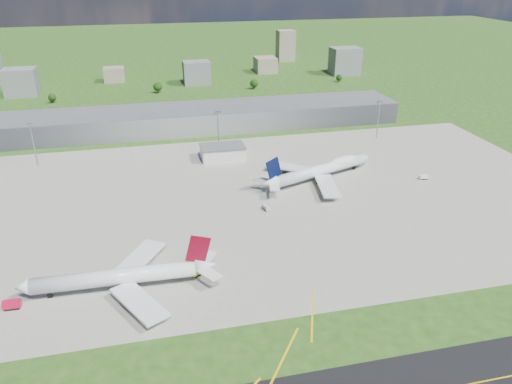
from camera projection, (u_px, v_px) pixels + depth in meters
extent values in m
plane|color=#264816|center=(197.00, 135.00, 350.35)|extent=(1400.00, 1400.00, 0.00)
cube|color=gray|center=(242.00, 200.00, 255.24)|extent=(360.00, 190.00, 0.08)
cube|color=gray|center=(194.00, 119.00, 360.43)|extent=(300.00, 42.00, 15.00)
cube|color=silver|center=(223.00, 153.00, 306.56)|extent=(26.00, 16.00, 8.00)
cylinder|color=gray|center=(34.00, 145.00, 293.56)|extent=(0.70, 0.70, 25.00)
cube|color=gray|center=(30.00, 124.00, 288.17)|extent=(3.50, 2.00, 1.20)
cylinder|color=gray|center=(218.00, 132.00, 316.23)|extent=(0.70, 0.70, 25.00)
cube|color=gray|center=(218.00, 112.00, 310.84)|extent=(3.50, 2.00, 1.20)
cylinder|color=gray|center=(378.00, 121.00, 338.89)|extent=(0.70, 0.70, 25.00)
cube|color=gray|center=(380.00, 102.00, 333.50)|extent=(3.50, 2.00, 1.20)
cylinder|color=white|center=(115.00, 277.00, 183.18)|extent=(59.10, 7.60, 6.10)
cone|color=white|center=(22.00, 288.00, 177.31)|extent=(5.24, 6.23, 6.10)
cone|color=white|center=(206.00, 265.00, 188.99)|extent=(8.29, 6.30, 6.10)
cube|color=#9E0816|center=(110.00, 282.00, 183.61)|extent=(48.39, 3.73, 1.32)
cube|color=white|center=(139.00, 302.00, 172.67)|extent=(20.66, 27.59, 0.91)
cube|color=white|center=(140.00, 258.00, 198.41)|extent=(21.60, 27.32, 0.91)
cube|color=maroon|center=(198.00, 249.00, 185.44)|extent=(10.14, 0.77, 12.28)
cylinder|color=#38383D|center=(133.00, 301.00, 176.42)|extent=(5.67, 3.39, 3.25)
cylinder|color=#38383D|center=(134.00, 268.00, 195.38)|extent=(5.67, 3.39, 3.25)
cube|color=black|center=(133.00, 292.00, 182.06)|extent=(1.66, 1.26, 2.54)
cube|color=black|center=(133.00, 278.00, 190.19)|extent=(1.66, 1.26, 2.54)
cube|color=black|center=(50.00, 295.00, 180.72)|extent=(1.66, 1.26, 2.54)
cylinder|color=white|center=(321.00, 170.00, 277.40)|extent=(60.90, 28.12, 6.28)
cone|color=white|center=(365.00, 158.00, 294.56)|extent=(6.96, 7.66, 6.28)
cone|color=white|center=(270.00, 183.00, 259.14)|extent=(9.80, 8.74, 6.28)
cube|color=navy|center=(324.00, 172.00, 279.25)|extent=(49.03, 20.65, 1.32)
ellipsoid|color=white|center=(343.00, 161.00, 284.86)|extent=(21.00, 12.99, 5.65)
cube|color=white|center=(292.00, 168.00, 285.14)|extent=(27.64, 24.92, 0.91)
cube|color=white|center=(327.00, 186.00, 262.01)|extent=(13.52, 29.34, 0.91)
cube|color=black|center=(274.00, 169.00, 257.31)|extent=(9.61, 4.05, 12.23)
cylinder|color=#38383D|center=(303.00, 173.00, 283.18)|extent=(6.35, 5.00, 3.24)
cylinder|color=#38383D|center=(285.00, 169.00, 287.84)|extent=(6.35, 5.00, 3.24)
cylinder|color=#38383D|center=(325.00, 184.00, 269.46)|extent=(6.35, 5.00, 3.24)
cylinder|color=#38383D|center=(329.00, 193.00, 258.89)|extent=(6.35, 5.00, 3.24)
cube|color=black|center=(307.00, 177.00, 279.57)|extent=(1.95, 1.71, 2.53)
cube|color=black|center=(318.00, 182.00, 272.72)|extent=(1.95, 1.71, 2.53)
cube|color=black|center=(354.00, 167.00, 292.02)|extent=(1.95, 1.71, 2.53)
cube|color=red|center=(12.00, 304.00, 174.73)|extent=(6.05, 2.74, 2.79)
cube|color=black|center=(13.00, 308.00, 175.32)|extent=(5.15, 2.85, 0.70)
cube|color=yellow|center=(196.00, 273.00, 193.10)|extent=(4.44, 4.03, 1.55)
cube|color=black|center=(196.00, 275.00, 193.42)|extent=(4.02, 3.79, 0.70)
cube|color=silver|center=(266.00, 207.00, 244.15)|extent=(3.15, 5.20, 2.14)
cube|color=black|center=(266.00, 209.00, 244.60)|extent=(3.09, 4.52, 0.70)
cube|color=white|center=(424.00, 177.00, 278.65)|extent=(4.95, 2.76, 2.10)
cube|color=black|center=(424.00, 179.00, 279.09)|extent=(4.26, 2.78, 0.70)
cube|color=slate|center=(21.00, 82.00, 448.92)|extent=(28.00, 22.00, 24.00)
cube|color=gray|center=(114.00, 74.00, 502.83)|extent=(20.00, 18.00, 14.00)
cube|color=slate|center=(197.00, 73.00, 491.14)|extent=(26.00, 20.00, 22.00)
cube|color=gray|center=(265.00, 65.00, 544.21)|extent=(22.00, 24.00, 16.00)
cube|color=slate|center=(345.00, 61.00, 531.67)|extent=(30.00, 22.00, 28.00)
cube|color=gray|center=(285.00, 46.00, 601.23)|extent=(20.00, 18.00, 36.00)
cylinder|color=#382314|center=(53.00, 101.00, 428.61)|extent=(0.70, 0.70, 3.00)
sphere|color=black|center=(52.00, 97.00, 427.19)|extent=(6.75, 6.75, 6.75)
cylinder|color=#382314|center=(158.00, 91.00, 460.28)|extent=(0.70, 0.70, 3.60)
sphere|color=black|center=(158.00, 87.00, 458.57)|extent=(8.10, 8.10, 8.10)
cylinder|color=#382314|center=(254.00, 87.00, 474.45)|extent=(0.70, 0.70, 3.40)
sphere|color=black|center=(254.00, 83.00, 472.84)|extent=(7.65, 7.65, 7.65)
cylinder|color=#382314|center=(339.00, 81.00, 501.95)|extent=(0.70, 0.70, 2.80)
sphere|color=black|center=(339.00, 78.00, 500.62)|extent=(6.30, 6.30, 6.30)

